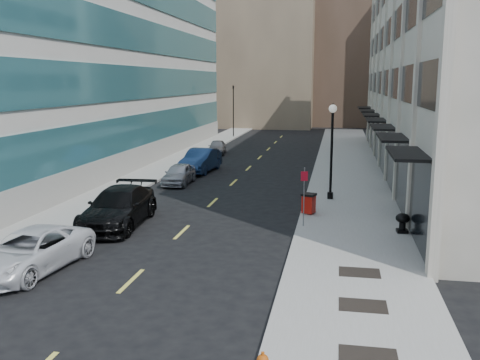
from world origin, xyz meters
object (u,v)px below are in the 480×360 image
(car_white_van, at_px, (30,251))
(car_grey_sedan, at_px, (217,147))
(trash_bin, at_px, (309,203))
(urn_planter, at_px, (403,221))
(lamppost, at_px, (332,143))
(car_blue_sedan, at_px, (201,160))
(car_black_pickup, at_px, (119,207))
(sign_post, at_px, (304,189))
(car_silver_sedan, at_px, (179,174))
(traffic_signal, at_px, (233,89))

(car_white_van, bearing_deg, car_grey_sedan, 97.34)
(trash_bin, relative_size, urn_planter, 1.18)
(car_white_van, xyz_separation_m, lamppost, (10.25, 13.21, 2.57))
(car_blue_sedan, height_order, trash_bin, car_blue_sedan)
(car_black_pickup, relative_size, lamppost, 1.12)
(car_black_pickup, distance_m, car_blue_sedan, 15.17)
(trash_bin, distance_m, sign_post, 2.69)
(sign_post, bearing_deg, car_grey_sedan, 91.64)
(urn_planter, bearing_deg, sign_post, 176.62)
(car_grey_sedan, distance_m, urn_planter, 27.95)
(lamppost, bearing_deg, sign_post, -100.31)
(car_black_pickup, distance_m, car_silver_sedan, 10.26)
(car_blue_sedan, xyz_separation_m, urn_planter, (12.80, -14.54, -0.18))
(traffic_signal, relative_size, car_silver_sedan, 1.76)
(traffic_signal, xyz_separation_m, car_blue_sedan, (2.30, -24.27, -4.87))
(car_silver_sedan, relative_size, car_grey_sedan, 1.05)
(traffic_signal, bearing_deg, trash_bin, -73.22)
(lamppost, bearing_deg, car_silver_sedan, 161.21)
(urn_planter, bearing_deg, car_silver_sedan, 143.45)
(traffic_signal, distance_m, car_blue_sedan, 24.86)
(trash_bin, relative_size, sign_post, 0.37)
(car_white_van, height_order, car_blue_sedan, car_blue_sedan)
(traffic_signal, bearing_deg, lamppost, -69.89)
(car_black_pickup, height_order, trash_bin, car_black_pickup)
(car_blue_sedan, bearing_deg, sign_post, -54.79)
(car_silver_sedan, relative_size, urn_planter, 4.63)
(car_white_van, bearing_deg, lamppost, 58.93)
(car_silver_sedan, bearing_deg, traffic_signal, 92.89)
(car_blue_sedan, bearing_deg, trash_bin, -49.62)
(car_white_van, bearing_deg, urn_planter, 33.94)
(car_grey_sedan, relative_size, lamppost, 0.70)
(lamppost, bearing_deg, trash_bin, -105.39)
(traffic_signal, xyz_separation_m, car_silver_sedan, (2.11, -29.18, -5.04))
(car_black_pickup, bearing_deg, car_silver_sedan, 87.65)
(car_silver_sedan, bearing_deg, car_grey_sedan, 91.84)
(car_black_pickup, xyz_separation_m, trash_bin, (8.60, 3.29, -0.17))
(car_black_pickup, bearing_deg, urn_planter, -0.64)
(sign_post, bearing_deg, car_blue_sedan, 100.88)
(car_blue_sedan, relative_size, lamppost, 0.97)
(car_white_van, xyz_separation_m, sign_post, (9.15, 7.17, 1.14))
(car_blue_sedan, distance_m, lamppost, 12.89)
(car_silver_sedan, distance_m, lamppost, 10.67)
(traffic_signal, xyz_separation_m, urn_planter, (15.10, -38.81, -5.05))
(car_white_van, distance_m, sign_post, 11.68)
(car_black_pickup, xyz_separation_m, lamppost, (9.60, 6.93, 2.42))
(traffic_signal, bearing_deg, sign_post, -74.35)
(car_blue_sedan, bearing_deg, car_black_pickup, -85.53)
(traffic_signal, relative_size, sign_post, 2.58)
(traffic_signal, relative_size, car_white_van, 1.33)
(car_blue_sedan, relative_size, trash_bin, 5.10)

